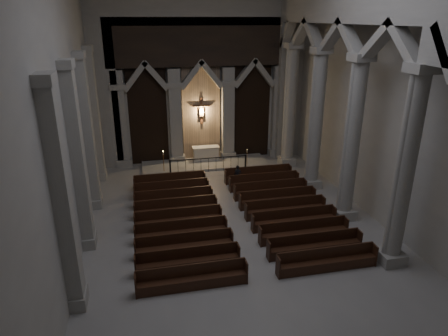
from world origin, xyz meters
name	(u,v)px	position (x,y,z in m)	size (l,w,h in m)	color
room	(249,71)	(0.00, 0.00, 7.60)	(24.00, 24.10, 12.00)	#9E9C96
sanctuary_wall	(201,64)	(0.00, 11.54, 6.62)	(14.00, 0.77, 12.00)	#A8A59D
right_arcade	(364,58)	(5.50, 1.33, 7.83)	(1.00, 24.00, 12.00)	#A8A59D
left_pilasters	(84,148)	(-6.75, 3.50, 3.91)	(0.60, 13.00, 8.03)	#A8A59D
sanctuary_step	(205,164)	(0.00, 10.60, 0.07)	(8.50, 2.60, 0.15)	#A8A59D
altar	(206,153)	(0.17, 11.22, 0.63)	(1.86, 0.74, 0.94)	silver
altar_rail	(209,162)	(0.00, 9.21, 0.66)	(5.07, 0.09, 1.00)	black
candle_stand_left	(164,167)	(-2.87, 9.56, 0.42)	(0.26, 0.26, 1.53)	#A36A32
candle_stand_right	(247,162)	(2.71, 9.64, 0.33)	(0.21, 0.21, 1.23)	#A36A32
pews	(233,216)	(0.00, 2.30, 0.30)	(9.57, 9.90, 0.93)	black
worshipper	(238,175)	(1.35, 6.80, 0.60)	(0.43, 0.29, 1.19)	black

